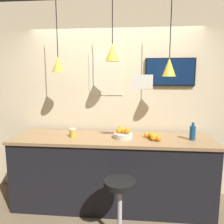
{
  "coord_description": "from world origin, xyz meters",
  "views": [
    {
      "loc": [
        0.27,
        -2.26,
        1.79
      ],
      "look_at": [
        0.0,
        0.6,
        1.33
      ],
      "focal_mm": 35.0,
      "sensor_mm": 36.0,
      "label": 1
    }
  ],
  "objects_px": {
    "fruit_bowl": "(123,134)",
    "bar_stool": "(120,201)",
    "mounted_tv": "(170,72)",
    "spread_jar": "(73,133)",
    "juice_bottle": "(193,133)"
  },
  "relations": [
    {
      "from": "fruit_bowl",
      "to": "bar_stool",
      "type": "bearing_deg",
      "value": -90.0
    },
    {
      "from": "bar_stool",
      "to": "mounted_tv",
      "type": "xyz_separation_m",
      "value": [
        0.66,
        1.11,
        1.39
      ]
    },
    {
      "from": "bar_stool",
      "to": "spread_jar",
      "type": "bearing_deg",
      "value": 135.65
    },
    {
      "from": "juice_bottle",
      "to": "bar_stool",
      "type": "bearing_deg",
      "value": -143.45
    },
    {
      "from": "bar_stool",
      "to": "juice_bottle",
      "type": "relative_size",
      "value": 3.07
    },
    {
      "from": "bar_stool",
      "to": "juice_bottle",
      "type": "bearing_deg",
      "value": 36.55
    },
    {
      "from": "spread_jar",
      "to": "fruit_bowl",
      "type": "bearing_deg",
      "value": 0.16
    },
    {
      "from": "juice_bottle",
      "to": "mounted_tv",
      "type": "xyz_separation_m",
      "value": [
        -0.25,
        0.44,
        0.78
      ]
    },
    {
      "from": "fruit_bowl",
      "to": "mounted_tv",
      "type": "bearing_deg",
      "value": 33.44
    },
    {
      "from": "spread_jar",
      "to": "bar_stool",
      "type": "bearing_deg",
      "value": -44.35
    },
    {
      "from": "fruit_bowl",
      "to": "spread_jar",
      "type": "relative_size",
      "value": 2.17
    },
    {
      "from": "fruit_bowl",
      "to": "mounted_tv",
      "type": "xyz_separation_m",
      "value": [
        0.66,
        0.43,
        0.82
      ]
    },
    {
      "from": "juice_bottle",
      "to": "fruit_bowl",
      "type": "bearing_deg",
      "value": 179.88
    },
    {
      "from": "bar_stool",
      "to": "fruit_bowl",
      "type": "distance_m",
      "value": 0.88
    },
    {
      "from": "fruit_bowl",
      "to": "spread_jar",
      "type": "bearing_deg",
      "value": -179.84
    }
  ]
}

